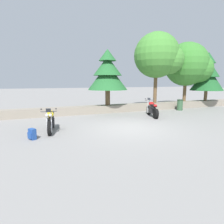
{
  "coord_description": "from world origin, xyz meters",
  "views": [
    {
      "loc": [
        -4.0,
        -7.96,
        2.28
      ],
      "look_at": [
        -0.51,
        1.2,
        0.65
      ],
      "focal_mm": 29.37,
      "sensor_mm": 36.0,
      "label": 1
    }
  ],
  "objects_px": {
    "leafy_tree_mid_left": "(159,56)",
    "pine_tree_far_right": "(207,75)",
    "leafy_tree_mid_right": "(189,65)",
    "motorcycle_red_centre": "(152,109)",
    "motorcycle_yellow_near_left": "(50,121)",
    "pine_tree_far_left": "(108,73)",
    "rider_backpack": "(32,134)",
    "trash_bin": "(180,105)"
  },
  "relations": [
    {
      "from": "rider_backpack",
      "to": "trash_bin",
      "type": "height_order",
      "value": "trash_bin"
    },
    {
      "from": "motorcycle_yellow_near_left",
      "to": "pine_tree_far_right",
      "type": "bearing_deg",
      "value": 15.78
    },
    {
      "from": "leafy_tree_mid_right",
      "to": "pine_tree_far_left",
      "type": "bearing_deg",
      "value": -178.6
    },
    {
      "from": "motorcycle_red_centre",
      "to": "leafy_tree_mid_right",
      "type": "relative_size",
      "value": 0.4
    },
    {
      "from": "motorcycle_red_centre",
      "to": "trash_bin",
      "type": "distance_m",
      "value": 3.89
    },
    {
      "from": "rider_backpack",
      "to": "leafy_tree_mid_left",
      "type": "relative_size",
      "value": 0.09
    },
    {
      "from": "motorcycle_yellow_near_left",
      "to": "rider_backpack",
      "type": "height_order",
      "value": "motorcycle_yellow_near_left"
    },
    {
      "from": "motorcycle_yellow_near_left",
      "to": "pine_tree_far_left",
      "type": "xyz_separation_m",
      "value": [
        4.23,
        4.03,
        2.41
      ]
    },
    {
      "from": "leafy_tree_mid_left",
      "to": "pine_tree_far_right",
      "type": "bearing_deg",
      "value": 0.99
    },
    {
      "from": "leafy_tree_mid_right",
      "to": "trash_bin",
      "type": "height_order",
      "value": "leafy_tree_mid_right"
    },
    {
      "from": "leafy_tree_mid_right",
      "to": "pine_tree_far_right",
      "type": "distance_m",
      "value": 2.03
    },
    {
      "from": "pine_tree_far_left",
      "to": "motorcycle_red_centre",
      "type": "bearing_deg",
      "value": -49.69
    },
    {
      "from": "leafy_tree_mid_left",
      "to": "motorcycle_red_centre",
      "type": "bearing_deg",
      "value": -130.73
    },
    {
      "from": "leafy_tree_mid_right",
      "to": "trash_bin",
      "type": "bearing_deg",
      "value": -145.45
    },
    {
      "from": "motorcycle_yellow_near_left",
      "to": "pine_tree_far_right",
      "type": "distance_m",
      "value": 14.42
    },
    {
      "from": "motorcycle_yellow_near_left",
      "to": "rider_backpack",
      "type": "bearing_deg",
      "value": -125.93
    },
    {
      "from": "motorcycle_red_centre",
      "to": "pine_tree_far_right",
      "type": "distance_m",
      "value": 8.03
    },
    {
      "from": "rider_backpack",
      "to": "trash_bin",
      "type": "distance_m",
      "value": 11.48
    },
    {
      "from": "motorcycle_red_centre",
      "to": "pine_tree_far_right",
      "type": "xyz_separation_m",
      "value": [
        7.26,
        2.41,
        2.42
      ]
    },
    {
      "from": "leafy_tree_mid_left",
      "to": "pine_tree_far_right",
      "type": "relative_size",
      "value": 1.28
    },
    {
      "from": "pine_tree_far_right",
      "to": "rider_backpack",
      "type": "bearing_deg",
      "value": -161.24
    },
    {
      "from": "leafy_tree_mid_right",
      "to": "leafy_tree_mid_left",
      "type": "bearing_deg",
      "value": -172.72
    },
    {
      "from": "motorcycle_red_centre",
      "to": "pine_tree_far_left",
      "type": "bearing_deg",
      "value": 130.31
    },
    {
      "from": "motorcycle_yellow_near_left",
      "to": "leafy_tree_mid_left",
      "type": "distance_m",
      "value": 9.96
    },
    {
      "from": "leafy_tree_mid_right",
      "to": "pine_tree_far_right",
      "type": "height_order",
      "value": "leafy_tree_mid_right"
    },
    {
      "from": "pine_tree_far_left",
      "to": "leafy_tree_mid_right",
      "type": "relative_size",
      "value": 0.79
    },
    {
      "from": "motorcycle_yellow_near_left",
      "to": "trash_bin",
      "type": "bearing_deg",
      "value": 16.44
    },
    {
      "from": "leafy_tree_mid_left",
      "to": "leafy_tree_mid_right",
      "type": "relative_size",
      "value": 1.08
    },
    {
      "from": "rider_backpack",
      "to": "pine_tree_far_left",
      "type": "xyz_separation_m",
      "value": [
        4.98,
        5.06,
        2.66
      ]
    },
    {
      "from": "pine_tree_far_right",
      "to": "pine_tree_far_left",
      "type": "bearing_deg",
      "value": 179.03
    },
    {
      "from": "leafy_tree_mid_left",
      "to": "leafy_tree_mid_right",
      "type": "height_order",
      "value": "leafy_tree_mid_left"
    },
    {
      "from": "rider_backpack",
      "to": "leafy_tree_mid_left",
      "type": "xyz_separation_m",
      "value": [
        9.17,
        4.81,
        3.98
      ]
    },
    {
      "from": "motorcycle_yellow_near_left",
      "to": "pine_tree_far_left",
      "type": "relative_size",
      "value": 0.51
    },
    {
      "from": "leafy_tree_mid_right",
      "to": "pine_tree_far_right",
      "type": "bearing_deg",
      "value": -10.63
    },
    {
      "from": "leafy_tree_mid_right",
      "to": "trash_bin",
      "type": "relative_size",
      "value": 5.92
    },
    {
      "from": "motorcycle_yellow_near_left",
      "to": "pine_tree_far_left",
      "type": "height_order",
      "value": "pine_tree_far_left"
    },
    {
      "from": "leafy_tree_mid_right",
      "to": "rider_backpack",
      "type": "bearing_deg",
      "value": -157.38
    },
    {
      "from": "motorcycle_yellow_near_left",
      "to": "leafy_tree_mid_left",
      "type": "xyz_separation_m",
      "value": [
        8.42,
        3.77,
        3.74
      ]
    },
    {
      "from": "motorcycle_red_centre",
      "to": "pine_tree_far_left",
      "type": "xyz_separation_m",
      "value": [
        -2.18,
        2.57,
        2.41
      ]
    },
    {
      "from": "leafy_tree_mid_right",
      "to": "trash_bin",
      "type": "xyz_separation_m",
      "value": [
        -1.83,
        -1.26,
        -3.25
      ]
    },
    {
      "from": "leafy_tree_mid_left",
      "to": "pine_tree_far_right",
      "type": "height_order",
      "value": "leafy_tree_mid_left"
    },
    {
      "from": "pine_tree_far_left",
      "to": "pine_tree_far_right",
      "type": "xyz_separation_m",
      "value": [
        9.45,
        -0.16,
        0.01
      ]
    }
  ]
}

